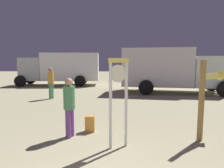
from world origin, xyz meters
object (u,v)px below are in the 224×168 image
Objects in this scene: person_near_clock at (69,104)px; backpack at (90,124)px; arrow_sign at (210,88)px; standing_clock at (118,93)px; person_distant at (51,81)px; box_truck_near at (62,67)px; box_truck_far at (168,69)px.

person_near_clock is 3.44× the size of backpack.
backpack is (0.48, 0.41, -0.65)m from person_near_clock.
arrow_sign reaches higher than backpack.
standing_clock is 1.02× the size of arrow_sign.
person_distant reaches higher than person_near_clock.
box_truck_near is at bearing 110.92° from standing_clock.
person_distant is (-5.92, 5.25, -0.37)m from arrow_sign.
person_near_clock is (-1.27, 0.59, -0.39)m from standing_clock.
box_truck_far reaches higher than arrow_sign.
backpack is at bearing 173.63° from arrow_sign.
person_distant is 6.47m from box_truck_near.
arrow_sign is 13.57m from box_truck_near.
standing_clock is 13.10m from box_truck_near.
arrow_sign is at bearing -41.55° from person_distant.
box_truck_far is (3.37, 8.27, 0.29)m from standing_clock.
person_distant is at bearing 121.01° from standing_clock.
arrow_sign is 1.29× the size of person_near_clock.
standing_clock is 0.30× the size of box_truck_near.
box_truck_far is (6.92, 2.37, 0.61)m from person_distant.
standing_clock is 2.47m from arrow_sign.
standing_clock is 6.88m from person_distant.
arrow_sign is 7.69m from box_truck_far.
person_near_clock is at bearing -139.47° from backpack.
standing_clock is 1.45m from person_near_clock.
person_near_clock is 0.23× the size of box_truck_near.
backpack is (-0.79, 1.00, -1.05)m from standing_clock.
standing_clock reaches higher than backpack.
box_truck_near is at bearing 106.32° from person_near_clock.
box_truck_far is at bearing -26.23° from box_truck_near.
backpack is 0.07× the size of box_truck_near.
backpack is 0.27× the size of person_distant.
arrow_sign reaches higher than person_near_clock.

